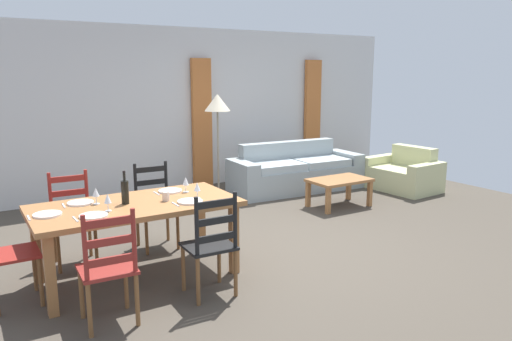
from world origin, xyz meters
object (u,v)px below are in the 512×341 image
Objects in this scene: coffee_table at (339,183)px; coffee_cup_primary at (166,196)px; wine_glass_far_left at (96,193)px; armchair_upholstered at (404,175)px; dining_table at (136,212)px; dining_chair_near_right at (211,245)px; dining_chair_head_west at (6,252)px; wine_glass_near_left at (108,199)px; wine_bottle at (125,192)px; couch at (294,173)px; wine_glass_near_right at (197,187)px; standing_lamp at (217,109)px; dining_chair_far_left at (72,219)px; dining_chair_far_right at (155,206)px; dining_chair_near_left at (108,268)px; wine_glass_far_right at (186,182)px.

coffee_cup_primary is at bearing -161.70° from coffee_table.
armchair_upholstered is (5.39, 1.05, -0.61)m from wine_glass_far_left.
dining_table is at bearing 164.69° from coffee_cup_primary.
dining_chair_head_west is at bearing 153.90° from dining_chair_near_right.
dining_chair_near_right reaches higher than wine_glass_near_left.
coffee_cup_primary is (0.60, -0.23, -0.07)m from wine_glass_far_left.
wine_bottle is 0.26× the size of armchair_upholstered.
coffee_cup_primary is 0.04× the size of couch.
standing_lamp is at bearing 58.67° from wine_glass_near_right.
dining_chair_far_left reaches higher than wine_glass_near_right.
coffee_cup_primary is at bearing -20.98° from wine_glass_far_left.
dining_chair_far_left is at bearing -176.57° from coffee_table.
wine_bottle is at bearing -165.03° from coffee_table.
dining_chair_head_west is at bearing 174.07° from wine_glass_near_right.
dining_chair_near_left is at bearing -121.65° from dining_chair_far_right.
wine_glass_near_left and wine_glass_far_right have the same top height.
couch is at bearing 31.21° from wine_bottle.
dining_chair_near_left reaches higher than armchair_upholstered.
dining_chair_far_left is 0.59× the size of standing_lamp.
dining_chair_far_right is 0.99m from wine_glass_near_right.
wine_glass_near_left is at bearing -130.01° from dining_chair_far_right.
dining_table is 1.98× the size of dining_chair_near_right.
standing_lamp is at bearing 46.25° from wine_glass_near_left.
dining_table is 6.01× the size of wine_bottle.
dining_chair_head_west reaches higher than wine_glass_far_right.
dining_chair_head_west is at bearing -155.32° from dining_chair_far_right.
wine_glass_far_left is at bearing 130.42° from dining_chair_near_right.
dining_chair_far_right is at bearing 2.21° from dining_chair_far_left.
dining_chair_near_left is at bearing -121.91° from dining_table.
armchair_upholstered is (5.36, 1.35, -0.61)m from wine_glass_near_left.
wine_bottle is at bearing -0.31° from dining_chair_head_west.
wine_glass_far_right is 4.65m from armchair_upholstered.
dining_table is 3.53m from coffee_table.
wine_glass_far_left is at bearing 159.02° from coffee_cup_primary.
wine_glass_near_right is at bearing 30.80° from dining_chair_near_left.
coffee_table is at bearing 11.57° from dining_chair_head_west.
dining_chair_far_right reaches higher than coffee_cup_primary.
wine_glass_near_right is (0.15, 0.58, 0.38)m from dining_chair_near_right.
wine_bottle is 5.32m from armchair_upholstered.
dining_chair_far_left is at bearing 88.58° from dining_chair_near_left.
dining_chair_near_left is 1.07× the size of coffee_table.
dining_chair_near_left is at bearing -139.09° from wine_glass_far_right.
wine_glass_near_right is at bearing -14.45° from wine_bottle.
dining_table is at bearing -121.38° from dining_chair_far_right.
dining_chair_near_right is 1.69m from dining_chair_far_left.
dining_chair_far_right is 0.59× the size of standing_lamp.
dining_chair_near_left is at bearing -160.33° from armchair_upholstered.
coffee_cup_primary is (-0.15, 0.65, 0.32)m from dining_chair_near_right.
dining_chair_near_right and dining_chair_far_right have the same top height.
coffee_table is 2.17m from standing_lamp.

